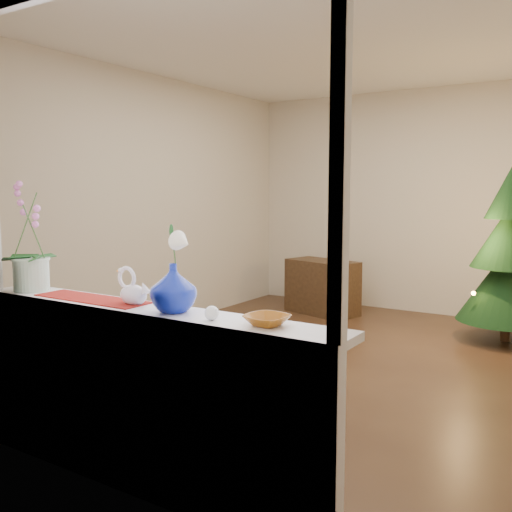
{
  "coord_description": "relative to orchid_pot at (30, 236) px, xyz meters",
  "views": [
    {
      "loc": [
        1.96,
        -4.4,
        1.49
      ],
      "look_at": [
        0.03,
        -1.4,
        1.08
      ],
      "focal_mm": 40.0,
      "sensor_mm": 36.0,
      "label": 1
    }
  ],
  "objects": [
    {
      "name": "orchid_pot",
      "position": [
        0.0,
        0.0,
        0.0
      ],
      "size": [
        0.28,
        0.28,
        0.63
      ],
      "primitive_type": null,
      "rotation": [
        0.0,
        0.0,
        0.4
      ],
      "color": "silver",
      "rests_on": "windowsill"
    },
    {
      "name": "paperweight",
      "position": [
        1.33,
        -0.04,
        -0.28
      ],
      "size": [
        0.07,
        0.07,
        0.06
      ],
      "primitive_type": "sphere",
      "rotation": [
        0.0,
        0.0,
        0.16
      ],
      "color": "white",
      "rests_on": "windowsill"
    },
    {
      "name": "wall_front",
      "position": [
        0.87,
        -0.12,
        0.12
      ],
      "size": [
        4.5,
        0.1,
        2.7
      ],
      "primitive_type": "cube",
      "color": "beige",
      "rests_on": "ground"
    },
    {
      "name": "swan",
      "position": [
        0.79,
        0.02,
        -0.22
      ],
      "size": [
        0.23,
        0.13,
        0.18
      ],
      "primitive_type": null,
      "rotation": [
        0.0,
        0.0,
        0.17
      ],
      "color": "silver",
      "rests_on": "windowsill"
    },
    {
      "name": "ceiling",
      "position": [
        0.87,
        2.38,
        1.47
      ],
      "size": [
        5.0,
        5.0,
        0.0
      ],
      "primitive_type": "plane",
      "color": "white",
      "rests_on": "wall_back"
    },
    {
      "name": "amber_dish",
      "position": [
        1.58,
        0.01,
        -0.29
      ],
      "size": [
        0.18,
        0.18,
        0.04
      ],
      "primitive_type": "imported",
      "rotation": [
        0.0,
        0.0,
        -0.11
      ],
      "color": "#8F4F11",
      "rests_on": "windowsill"
    },
    {
      "name": "runner",
      "position": [
        0.49,
        0.01,
        -0.31
      ],
      "size": [
        0.7,
        0.2,
        0.01
      ],
      "primitive_type": "cube",
      "color": "maroon",
      "rests_on": "windowsill"
    },
    {
      "name": "lily",
      "position": [
        1.07,
        -0.0,
        0.05
      ],
      "size": [
        0.15,
        0.08,
        0.2
      ],
      "primitive_type": null,
      "color": "white",
      "rests_on": "blue_vase"
    },
    {
      "name": "side_table",
      "position": [
        -0.18,
        4.16,
        -0.91
      ],
      "size": [
        0.95,
        0.65,
        0.65
      ],
      "primitive_type": "cube",
      "rotation": [
        0.0,
        0.0,
        -0.28
      ],
      "color": "black",
      "rests_on": "ground"
    },
    {
      "name": "windowsill",
      "position": [
        0.87,
        0.01,
        -0.33
      ],
      "size": [
        2.2,
        0.26,
        0.04
      ],
      "primitive_type": "cube",
      "color": "white",
      "rests_on": "window_apron"
    },
    {
      "name": "blue_vase",
      "position": [
        1.07,
        -0.0,
        -0.18
      ],
      "size": [
        0.3,
        0.3,
        0.27
      ],
      "primitive_type": "imported",
      "rotation": [
        0.0,
        0.0,
        0.19
      ],
      "color": "navy",
      "rests_on": "windowsill"
    },
    {
      "name": "window_apron",
      "position": [
        0.87,
        -0.08,
        -0.79
      ],
      "size": [
        2.2,
        0.08,
        0.88
      ],
      "primitive_type": "cube",
      "color": "white",
      "rests_on": "ground"
    },
    {
      "name": "window_frame",
      "position": [
        0.87,
        -0.09,
        0.47
      ],
      "size": [
        2.22,
        0.06,
        1.6
      ],
      "primitive_type": null,
      "color": "white",
      "rests_on": "windowsill"
    },
    {
      "name": "ground",
      "position": [
        0.87,
        2.38,
        -1.23
      ],
      "size": [
        5.0,
        5.0,
        0.0
      ],
      "primitive_type": "plane",
      "color": "#342015",
      "rests_on": "ground"
    },
    {
      "name": "wall_left",
      "position": [
        -1.38,
        2.38,
        0.12
      ],
      "size": [
        0.1,
        5.0,
        2.7
      ],
      "primitive_type": "cube",
      "color": "beige",
      "rests_on": "ground"
    },
    {
      "name": "xmas_tree",
      "position": [
        1.93,
        3.99,
        -0.36
      ],
      "size": [
        1.12,
        1.12,
        1.75
      ],
      "primitive_type": null,
      "rotation": [
        0.0,
        0.0,
        -0.19
      ],
      "color": "black",
      "rests_on": "ground"
    },
    {
      "name": "wall_back",
      "position": [
        0.87,
        4.88,
        0.12
      ],
      "size": [
        4.5,
        0.1,
        2.7
      ],
      "primitive_type": "cube",
      "color": "beige",
      "rests_on": "ground"
    }
  ]
}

